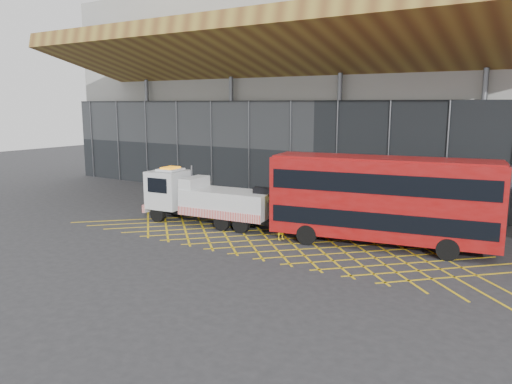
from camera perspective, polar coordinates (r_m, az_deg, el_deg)
The scene contains 6 objects.
ground_plane at distance 31.64m, azimuth -6.06°, elevation -4.17°, with size 120.00×120.00×0.00m, color #29292C.
road_markings at distance 28.55m, azimuth 2.76°, elevation -5.68°, with size 27.96×7.16×0.01m.
construction_building at distance 45.66m, azimuth 10.65°, elevation 11.44°, with size 55.00×23.97×18.00m.
recovery_truck at distance 32.55m, azimuth -5.93°, elevation -0.73°, with size 10.51×3.29×3.64m.
bus_towed at distance 27.85m, azimuth 14.20°, elevation -0.63°, with size 12.36×4.88×4.91m.
worker at distance 28.79m, azimuth 2.89°, elevation -3.97°, with size 0.56×0.37×1.55m, color yellow.
Camera 1 is at (19.37, -23.79, 7.75)m, focal length 35.00 mm.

